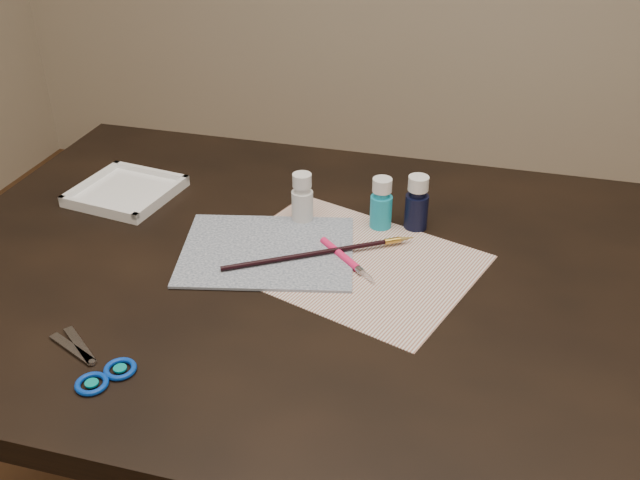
% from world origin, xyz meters
% --- Properties ---
extents(table, '(1.30, 0.90, 0.75)m').
position_xyz_m(table, '(0.00, 0.00, 0.38)').
color(table, black).
rests_on(table, ground).
extents(paper, '(0.46, 0.40, 0.00)m').
position_xyz_m(paper, '(0.04, 0.03, 0.75)').
color(paper, white).
rests_on(paper, table).
extents(canvas, '(0.32, 0.28, 0.00)m').
position_xyz_m(canvas, '(-0.09, 0.02, 0.75)').
color(canvas, '#142341').
rests_on(canvas, paper).
extents(paint_bottle_white, '(0.04, 0.04, 0.09)m').
position_xyz_m(paint_bottle_white, '(-0.07, 0.13, 0.80)').
color(paint_bottle_white, silver).
rests_on(paint_bottle_white, table).
extents(paint_bottle_cyan, '(0.04, 0.04, 0.09)m').
position_xyz_m(paint_bottle_cyan, '(0.07, 0.15, 0.80)').
color(paint_bottle_cyan, '#1BA2C3').
rests_on(paint_bottle_cyan, table).
extents(paint_bottle_navy, '(0.05, 0.05, 0.10)m').
position_xyz_m(paint_bottle_navy, '(0.13, 0.16, 0.80)').
color(paint_bottle_navy, black).
rests_on(paint_bottle_navy, table).
extents(paintbrush, '(0.29, 0.18, 0.01)m').
position_xyz_m(paintbrush, '(-0.00, 0.03, 0.76)').
color(paintbrush, black).
rests_on(paintbrush, canvas).
extents(craft_knife, '(0.12, 0.11, 0.01)m').
position_xyz_m(craft_knife, '(0.04, 0.02, 0.76)').
color(craft_knife, '#F61F62').
rests_on(craft_knife, paper).
extents(scissors, '(0.19, 0.15, 0.01)m').
position_xyz_m(scissors, '(-0.24, -0.30, 0.75)').
color(scissors, silver).
rests_on(scissors, table).
extents(palette_tray, '(0.19, 0.19, 0.02)m').
position_xyz_m(palette_tray, '(-0.42, 0.14, 0.76)').
color(palette_tray, white).
rests_on(palette_tray, table).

